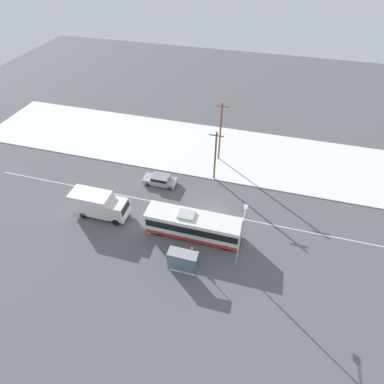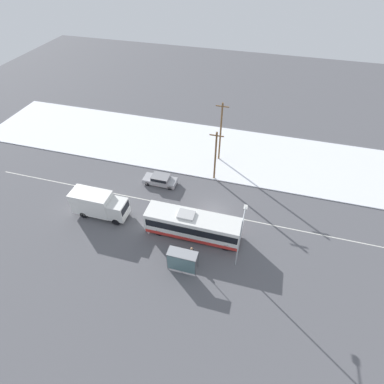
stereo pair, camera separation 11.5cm
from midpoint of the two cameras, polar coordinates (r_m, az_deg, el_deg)
name	(u,v)px [view 2 (the right image)]	position (r m, az deg, el deg)	size (l,w,h in m)	color
ground_plane	(212,213)	(36.70, 3.88, -4.02)	(120.00, 120.00, 0.00)	#56565B
snow_lot	(231,153)	(46.44, 7.43, 7.41)	(80.00, 13.68, 0.12)	white
lane_marking_center	(212,213)	(36.69, 3.88, -4.02)	(60.00, 0.12, 0.00)	silver
city_bus	(193,225)	(33.27, 0.34, -6.35)	(10.65, 2.57, 3.14)	white
box_truck	(98,204)	(36.87, -17.30, -2.16)	(6.61, 2.30, 3.26)	silver
sedan_car	(160,179)	(40.25, -5.98, 2.40)	(4.47, 1.80, 1.38)	#9E9EA3
pedestrian_at_stop	(192,252)	(31.60, 0.05, -11.34)	(0.64, 0.29, 1.78)	#23232D
bus_shelter	(182,260)	(30.35, -1.86, -12.78)	(3.00, 1.20, 2.40)	gray
streetlamp	(241,235)	(29.24, 9.35, -8.01)	(0.36, 2.30, 6.78)	#9EA3A8
utility_pole_roadside	(215,156)	(39.12, 4.57, 6.94)	(1.80, 0.24, 7.36)	brown
utility_pole_snowlot	(221,132)	(42.47, 5.55, 11.35)	(1.80, 0.24, 8.96)	brown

